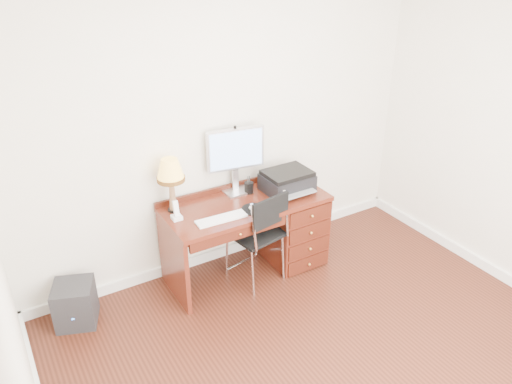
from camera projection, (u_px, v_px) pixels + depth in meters
ground at (339, 365)px, 3.76m from camera, size 4.00×4.00×0.00m
room_shell at (292, 312)px, 4.22m from camera, size 4.00×4.00×4.00m
desk at (275, 224)px, 4.79m from camera, size 1.50×0.67×0.75m
monitor at (235, 153)px, 4.50m from camera, size 0.54×0.21×0.62m
keyboard at (221, 219)px, 4.21m from camera, size 0.45×0.15×0.02m
mouse_pad at (254, 208)px, 4.36m from camera, size 0.23×0.23×0.05m
printer at (287, 181)px, 4.65m from camera, size 0.45×0.35×0.20m
leg_lamp at (170, 173)px, 4.18m from camera, size 0.24×0.24×0.49m
phone at (176, 214)px, 4.19m from camera, size 0.08×0.08×0.17m
pen_cup at (249, 188)px, 4.63m from camera, size 0.08×0.08×0.11m
chair at (259, 229)px, 4.43m from camera, size 0.50×0.51×0.93m
equipment_box at (75, 304)px, 4.11m from camera, size 0.41×0.41×0.37m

